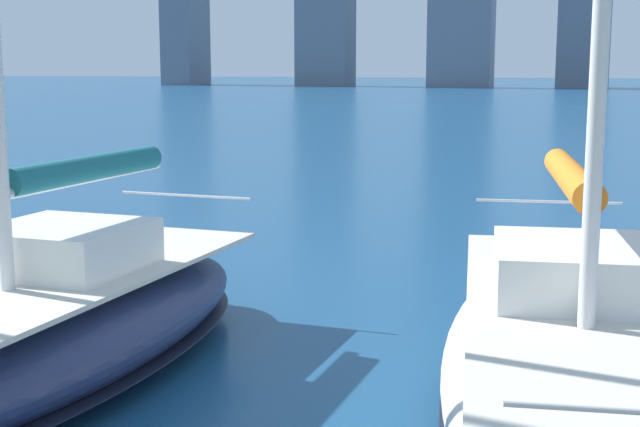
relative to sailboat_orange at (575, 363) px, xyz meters
name	(u,v)px	position (x,y,z in m)	size (l,w,h in m)	color
sailboat_orange	(575,363)	(0.00, 0.00, 0.00)	(3.95, 8.94, 11.85)	white
sailboat_teal	(45,321)	(6.00, 0.33, -0.03)	(3.09, 7.95, 12.72)	navy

